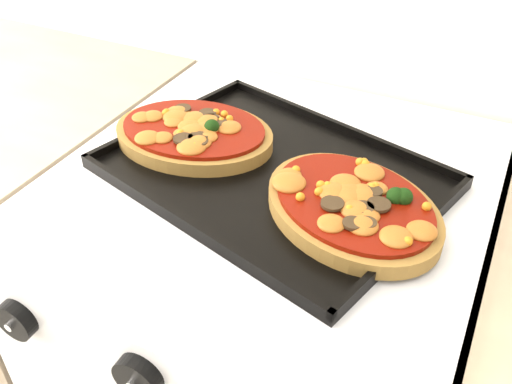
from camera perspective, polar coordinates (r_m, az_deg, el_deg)
The scene contains 7 objects.
stove at distance 1.13m, azimuth 1.48°, elevation -17.35°, with size 0.60×0.60×0.91m, color white.
control_panel at distance 0.65m, azimuth -10.27°, elevation -16.62°, with size 0.60×0.02×0.09m, color white.
knob_left at distance 0.73m, azimuth -22.84°, elevation -11.73°, with size 0.05×0.05×0.02m, color black.
knob_center at distance 0.64m, azimuth -11.71°, elevation -17.67°, with size 0.06×0.06×0.02m, color black.
baking_tray at distance 0.79m, azimuth 1.62°, elevation 2.08°, with size 0.44×0.32×0.02m, color black.
pizza_left at distance 0.85m, azimuth -6.24°, elevation 6.01°, with size 0.24×0.18×0.04m, color olive, non-canonical shape.
pizza_right at distance 0.71m, azimuth 9.64°, elevation -1.28°, with size 0.24×0.18×0.04m, color olive, non-canonical shape.
Camera 1 is at (0.28, 1.10, 1.37)m, focal length 40.00 mm.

